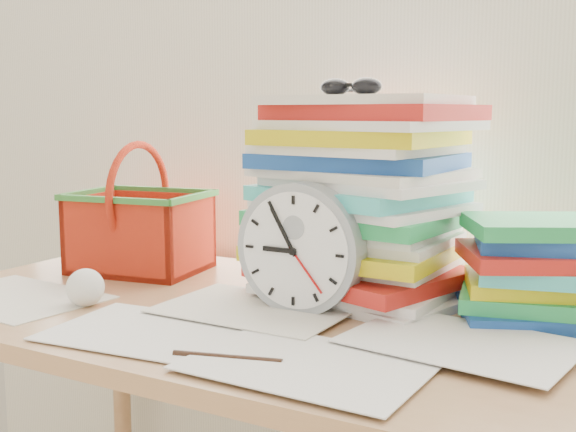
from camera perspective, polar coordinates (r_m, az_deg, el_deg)
The scene contains 10 objects.
curtain at distance 1.56m, azimuth 6.64°, elevation 15.75°, with size 2.40×0.01×2.50m, color white.
desk at distance 1.28m, azimuth -0.52°, elevation -10.87°, with size 1.40×0.70×0.75m.
paper_stack at distance 1.33m, azimuth 6.04°, elevation 1.40°, with size 0.37×0.30×0.37m, color white, non-canonical shape.
clock at distance 1.23m, azimuth 1.00°, elevation -2.58°, with size 0.23×0.23×0.05m, color #949BA1.
sunglasses at distance 1.34m, azimuth 4.96°, elevation 10.14°, with size 0.14×0.12×0.04m, color black, non-canonical shape.
book_stack at distance 1.26m, azimuth 19.94°, elevation -4.12°, with size 0.28×0.22×0.17m, color white, non-canonical shape.
basket at distance 1.59m, azimuth -11.65°, elevation 0.60°, with size 0.27×0.21×0.27m, color red, non-canonical shape.
crumpled_ball at distance 1.34m, azimuth -15.73°, elevation -5.43°, with size 0.07×0.07×0.07m, color white.
pen at distance 1.02m, azimuth -4.85°, elevation -11.11°, with size 0.01×0.01×0.16m, color black.
scattered_papers at distance 1.26m, azimuth -0.52°, elevation -7.38°, with size 1.26×0.42×0.02m, color white, non-canonical shape.
Camera 1 is at (0.60, 0.55, 1.09)m, focal length 45.00 mm.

